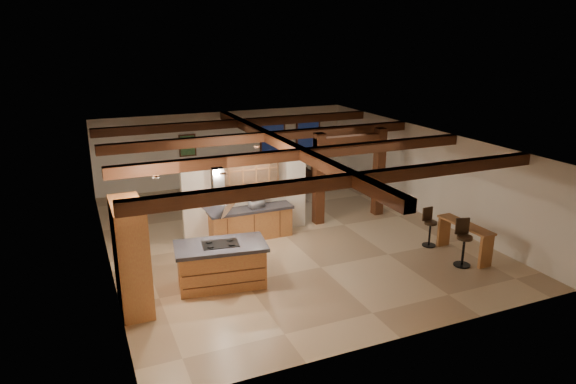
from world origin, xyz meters
The scene contains 22 objects.
ground centered at (0.00, 0.00, 0.00)m, with size 12.00×12.00×0.00m, color tan.
room_walls centered at (0.00, 0.00, 1.78)m, with size 12.00×12.00×12.00m.
ceiling_beams centered at (0.00, 0.00, 2.76)m, with size 10.00×12.00×0.28m.
timber_posts centered at (2.50, 0.50, 1.76)m, with size 2.50×0.30×2.90m.
partition_wall centered at (-1.00, 0.50, 1.10)m, with size 3.80×0.18×2.20m, color silver.
pantry_cabinet centered at (-4.67, -2.60, 1.20)m, with size 0.67×1.60×2.40m.
back_counter centered at (-1.00, 0.11, 0.48)m, with size 2.50×0.66×0.94m.
upper_display_cabinet centered at (-1.00, 0.31, 1.85)m, with size 1.80×0.36×0.95m.
range_hood centered at (-2.62, -2.39, 1.78)m, with size 1.10×1.10×1.40m.
back_windows centered at (2.80, 5.93, 1.50)m, with size 2.70×0.07×1.70m.
framed_art centered at (-1.50, 5.94, 1.70)m, with size 0.65×0.05×0.85m.
recessed_cans centered at (-2.53, -1.93, 2.87)m, with size 3.16×2.46×0.03m.
kitchen_island centered at (-2.62, -2.39, 0.54)m, with size 2.28×1.43×1.07m.
dining_table centered at (0.71, 2.90, 0.36)m, with size 2.04×1.14×0.72m, color #411910.
sofa centered at (2.52, 5.50, 0.27)m, with size 1.83×0.72×0.54m, color black.
microwave centered at (-0.81, 0.11, 1.06)m, with size 0.43×0.29×0.24m, color #B1B1B6.
bar_counter centered at (3.87, -3.35, 0.62)m, with size 0.49×1.77×0.92m.
side_table centered at (3.71, 5.32, 0.29)m, with size 0.46×0.46×0.58m, color #3A1C0E.
table_lamp centered at (3.71, 5.32, 0.80)m, with size 0.27×0.27×0.31m.
bar_stool_a centered at (3.44, -3.79, 0.63)m, with size 0.45×0.47×1.25m.
bar_stool_b centered at (3.47, -2.39, 0.56)m, with size 0.39×0.39×1.10m.
dining_chairs centered at (0.71, 2.90, 0.54)m, with size 1.87×1.87×1.06m.
Camera 1 is at (-5.56, -13.27, 5.79)m, focal length 32.00 mm.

